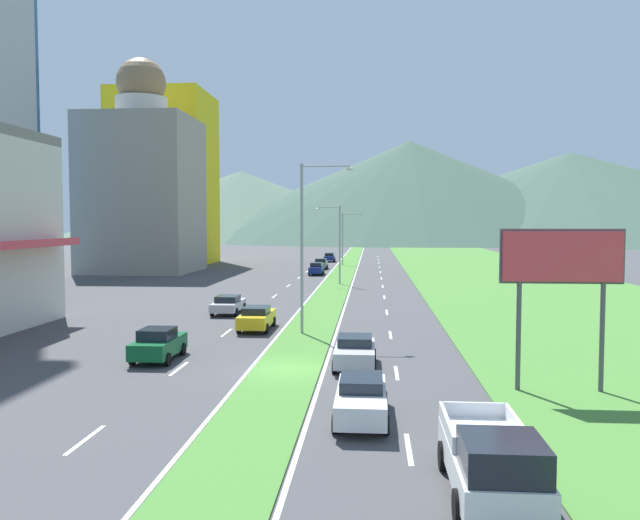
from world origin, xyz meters
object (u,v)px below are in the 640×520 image
object	(u,v)px
pickup_truck_0	(492,462)
billboard_roadside	(562,267)
car_1	(257,318)
car_5	(228,304)
car_7	(330,257)
car_2	(321,264)
street_lamp_far	(345,235)
car_0	(316,269)
car_3	(355,351)
street_lamp_mid	(337,239)
street_lamp_near	(307,237)
car_6	(361,398)
car_4	(158,344)

from	to	relation	value
pickup_truck_0	billboard_roadside	bearing A→B (deg)	156.40
car_1	billboard_roadside	bearing A→B (deg)	-133.07
car_5	car_7	xyz separation A→B (m)	(3.42, 63.87, 0.06)
car_2	car_5	distance (m)	46.65
street_lamp_far	car_0	xyz separation A→B (m)	(-3.02, -18.61, -4.08)
car_1	car_3	distance (m)	12.10
car_2	car_7	bearing A→B (deg)	-0.44
street_lamp_mid	car_5	size ratio (longest dim) A/B	1.88
street_lamp_far	car_1	world-z (taller)	street_lamp_far
billboard_roadside	pickup_truck_0	size ratio (longest dim) A/B	1.23
street_lamp_near	car_1	bearing A→B (deg)	159.38
car_0	car_6	distance (m)	61.88
street_lamp_far	car_2	xyz separation A→B (m)	(-3.27, -8.23, -4.12)
car_0	car_6	xyz separation A→B (m)	(6.92, -61.49, -0.03)
car_0	car_2	size ratio (longest dim) A/B	1.09
car_4	car_2	bearing A→B (deg)	-2.84
car_3	car_5	bearing A→B (deg)	-149.75
car_5	car_7	world-z (taller)	car_7
billboard_roadside	car_4	xyz separation A→B (m)	(-18.26, 4.62, -4.29)
car_4	pickup_truck_0	world-z (taller)	pickup_truck_0
billboard_roadside	car_2	xyz separation A→B (m)	(-15.13, 67.57, -4.33)
car_4	car_6	bearing A→B (deg)	-130.89
car_4	car_7	bearing A→B (deg)	-2.32
street_lamp_far	billboard_roadside	world-z (taller)	street_lamp_far
car_5	street_lamp_mid	bearing A→B (deg)	-16.64
billboard_roadside	car_2	distance (m)	69.38
street_lamp_mid	car_5	bearing A→B (deg)	-106.64
street_lamp_near	car_3	bearing A→B (deg)	-70.34
street_lamp_mid	car_6	bearing A→B (deg)	-85.86
car_5	car_6	size ratio (longest dim) A/B	0.99
car_7	pickup_truck_0	world-z (taller)	pickup_truck_0
car_6	billboard_roadside	bearing A→B (deg)	118.38
street_lamp_near	street_lamp_mid	world-z (taller)	street_lamp_near
street_lamp_far	billboard_roadside	size ratio (longest dim) A/B	1.25
car_3	pickup_truck_0	world-z (taller)	pickup_truck_0
car_5	car_4	bearing A→B (deg)	-179.43
car_5	car_7	bearing A→B (deg)	-3.07
car_1	car_3	world-z (taller)	car_1
street_lamp_near	street_lamp_far	bearing A→B (deg)	90.26
street_lamp_mid	car_5	world-z (taller)	street_lamp_mid
pickup_truck_0	car_6	bearing A→B (deg)	-152.13
street_lamp_near	car_3	world-z (taller)	street_lamp_near
billboard_roadside	car_3	bearing A→B (deg)	155.42
street_lamp_far	car_1	distance (m)	62.02
car_1	car_5	size ratio (longest dim) A/B	1.01
street_lamp_far	car_7	xyz separation A→B (m)	(-3.14, 9.10, -4.12)
billboard_roadside	car_2	bearing A→B (deg)	102.62
street_lamp_mid	car_4	size ratio (longest dim) A/B	2.15
car_3	pickup_truck_0	bearing A→B (deg)	14.63
billboard_roadside	car_2	world-z (taller)	billboard_roadside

